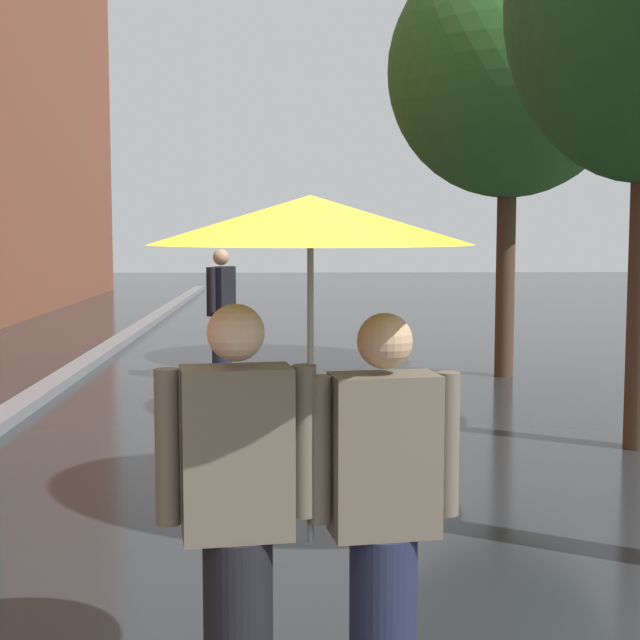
# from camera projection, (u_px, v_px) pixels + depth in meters

# --- Properties ---
(kerb_strip) EXTENTS (0.30, 36.00, 0.12)m
(kerb_strip) POSITION_uv_depth(u_px,v_px,m) (77.00, 369.00, 13.00)
(kerb_strip) COLOR slate
(kerb_strip) RESTS_ON ground
(street_tree_2) EXTENTS (3.17, 3.17, 5.67)m
(street_tree_2) POSITION_uv_depth(u_px,v_px,m) (509.00, 72.00, 12.38)
(street_tree_2) COLOR #473323
(street_tree_2) RESTS_ON ground
(couple_under_umbrella) EXTENTS (1.20, 1.20, 2.09)m
(couple_under_umbrella) POSITION_uv_depth(u_px,v_px,m) (311.00, 376.00, 3.50)
(couple_under_umbrella) COLOR black
(couple_under_umbrella) RESTS_ON ground
(pedestrian_walking_midground) EXTENTS (0.36, 0.55, 1.71)m
(pedestrian_walking_midground) POSITION_uv_depth(u_px,v_px,m) (222.00, 313.00, 12.37)
(pedestrian_walking_midground) COLOR #1E233D
(pedestrian_walking_midground) RESTS_ON ground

